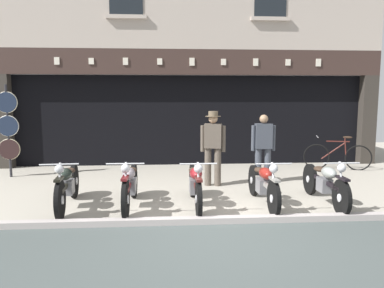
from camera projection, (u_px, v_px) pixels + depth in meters
ground at (225, 253)px, 4.99m from camera, size 22.93×22.00×0.18m
shop_facade at (188, 104)px, 12.66m from camera, size 11.23×4.42×6.54m
motorcycle_left at (67, 185)px, 6.80m from camera, size 0.62×2.07×0.93m
motorcycle_center_left at (130, 184)px, 6.84m from camera, size 0.62×2.06×0.93m
motorcycle_center at (195, 184)px, 6.91m from camera, size 0.62×2.01×0.92m
motorcycle_center_right at (263, 183)px, 6.98m from camera, size 0.62×2.01×0.90m
motorcycle_right at (325, 182)px, 7.04m from camera, size 0.62×2.07×0.91m
salesman_left at (213, 145)px, 8.44m from camera, size 0.55×0.34×1.68m
shopkeeper_center at (263, 146)px, 8.72m from camera, size 0.56×0.25×1.59m
tyre_sign_pole at (8, 127)px, 9.30m from camera, size 0.52×0.06×2.29m
advert_board_near at (289, 105)px, 11.29m from camera, size 0.84×0.03×1.04m
advert_board_far at (323, 106)px, 11.37m from camera, size 0.79×0.03×1.12m
leaning_bicycle at (338, 156)px, 10.40m from camera, size 1.73×0.69×0.94m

